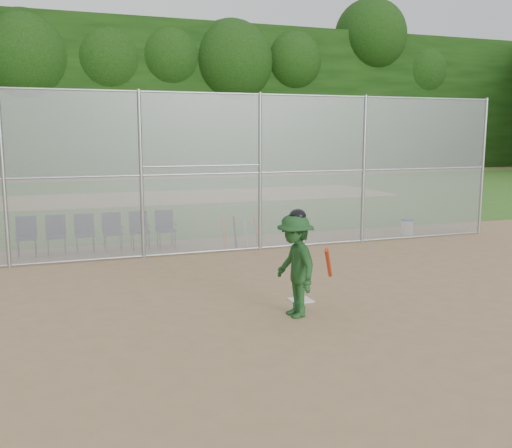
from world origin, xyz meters
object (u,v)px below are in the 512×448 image
object	(u,v)px
water_cooler	(407,227)
chair_0	(26,237)
home_plate	(301,300)
batter_at_plate	(295,265)

from	to	relation	value
water_cooler	chair_0	bearing A→B (deg)	177.12
home_plate	batter_at_plate	distance (m)	1.24
batter_at_plate	water_cooler	xyz separation A→B (m)	(6.22, 5.94, -0.62)
home_plate	chair_0	distance (m)	7.46
batter_at_plate	home_plate	bearing A→B (deg)	59.60
chair_0	water_cooler	bearing A→B (deg)	-2.88
home_plate	water_cooler	xyz separation A→B (m)	(5.77, 5.17, 0.23)
water_cooler	batter_at_plate	bearing A→B (deg)	-136.32
batter_at_plate	chair_0	distance (m)	7.80
home_plate	chair_0	world-z (taller)	chair_0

